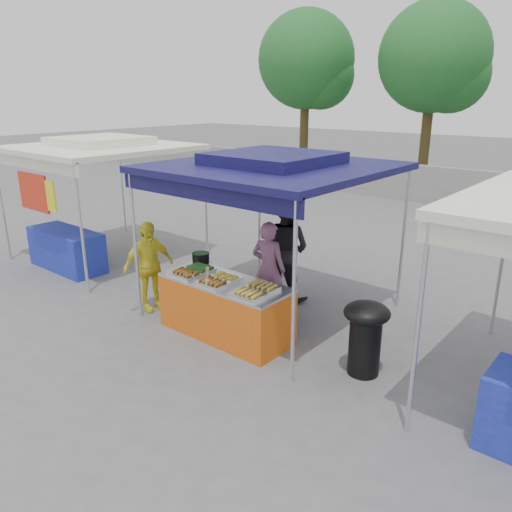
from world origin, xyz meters
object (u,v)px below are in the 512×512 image
Objects in this scene: cooking_pot at (201,258)px; wok_burner at (366,332)px; vendor_table at (225,308)px; helper_man at (286,248)px; vendor_woman at (268,269)px; customer_person at (149,266)px.

wok_burner is (2.93, -0.01, -0.35)m from cooking_pot.
wok_burner is (2.08, 0.35, 0.15)m from vendor_table.
wok_burner reaches higher than vendor_table.
cooking_pot is 2.95m from wok_burner.
vendor_table is 1.12× the size of helper_man.
helper_man is (-2.26, 1.36, 0.32)m from wok_burner.
vendor_woman is (0.88, 0.62, -0.16)m from cooking_pot.
helper_man is 2.30m from customer_person.
customer_person is (-1.61, -1.09, -0.03)m from vendor_woman.
vendor_woman reaches higher than vendor_table.
cooking_pot is 0.28× the size of wok_burner.
cooking_pot is (-0.85, 0.36, 0.50)m from vendor_table.
vendor_table is at bearing 76.04° from vendor_woman.
helper_man is at bearing 165.50° from wok_burner.
customer_person is (-1.41, -1.82, -0.15)m from helper_man.
vendor_table is at bearing -153.93° from wok_burner.
helper_man is (-0.18, 1.71, 0.47)m from vendor_table.
vendor_woman is at bearing 179.52° from wok_burner.
helper_man reaches higher than vendor_table.
customer_person is (-3.67, -0.46, 0.17)m from wok_burner.
cooking_pot is 0.18× the size of vendor_woman.
helper_man is at bearing -27.73° from customer_person.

